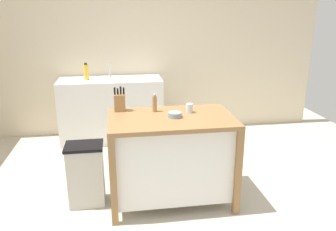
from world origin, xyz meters
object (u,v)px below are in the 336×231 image
object	(u,v)px
trash_bin	(86,174)
sink_faucet	(110,70)
bowl_ceramic_small	(175,115)
bottle_spray_cleaner	(86,72)
knife_block	(120,102)
drinking_cup	(189,108)
kitchen_island	(171,154)
pepper_grinder	(155,103)

from	to	relation	value
trash_bin	sink_faucet	world-z (taller)	sink_faucet
bowl_ceramic_small	bottle_spray_cleaner	xyz separation A→B (m)	(-0.95, 1.81, 0.11)
knife_block	bottle_spray_cleaner	bearing A→B (deg)	106.16
bowl_ceramic_small	drinking_cup	distance (m)	0.21
kitchen_island	trash_bin	size ratio (longest dim) A/B	1.90
bowl_ceramic_small	trash_bin	size ratio (longest dim) A/B	0.21
drinking_cup	trash_bin	world-z (taller)	drinking_cup
bowl_ceramic_small	drinking_cup	size ratio (longest dim) A/B	1.47
pepper_grinder	trash_bin	xyz separation A→B (m)	(-0.70, -0.14, -0.66)
kitchen_island	bowl_ceramic_small	size ratio (longest dim) A/B	9.14
kitchen_island	knife_block	world-z (taller)	knife_block
kitchen_island	sink_faucet	xyz separation A→B (m)	(-0.59, 1.94, 0.53)
drinking_cup	trash_bin	size ratio (longest dim) A/B	0.14
trash_bin	bottle_spray_cleaner	size ratio (longest dim) A/B	2.65
kitchen_island	sink_faucet	size ratio (longest dim) A/B	5.44
kitchen_island	bowl_ceramic_small	world-z (taller)	bowl_ceramic_small
knife_block	bottle_spray_cleaner	distance (m)	1.58
knife_block	bowl_ceramic_small	size ratio (longest dim) A/B	1.90
kitchen_island	trash_bin	world-z (taller)	kitchen_island
pepper_grinder	sink_faucet	world-z (taller)	sink_faucet
bowl_ceramic_small	drinking_cup	xyz separation A→B (m)	(0.17, 0.13, 0.02)
kitchen_island	bottle_spray_cleaner	bearing A→B (deg)	117.11
knife_block	sink_faucet	xyz separation A→B (m)	(-0.11, 1.67, 0.04)
pepper_grinder	bowl_ceramic_small	bearing A→B (deg)	-51.68
sink_faucet	bottle_spray_cleaner	xyz separation A→B (m)	(-0.33, -0.15, 0.00)
drinking_cup	sink_faucet	world-z (taller)	sink_faucet
trash_bin	bottle_spray_cleaner	bearing A→B (deg)	92.60
kitchen_island	drinking_cup	xyz separation A→B (m)	(0.20, 0.11, 0.43)
bottle_spray_cleaner	pepper_grinder	bearing A→B (deg)	-63.88
sink_faucet	drinking_cup	bearing A→B (deg)	-66.58
trash_bin	sink_faucet	xyz separation A→B (m)	(0.25, 1.89, 0.70)
sink_faucet	trash_bin	bearing A→B (deg)	-97.45
drinking_cup	trash_bin	bearing A→B (deg)	-176.73
pepper_grinder	bottle_spray_cleaner	bearing A→B (deg)	116.12
bowl_ceramic_small	pepper_grinder	bearing A→B (deg)	128.32
drinking_cup	pepper_grinder	distance (m)	0.35
sink_faucet	bottle_spray_cleaner	world-z (taller)	bottle_spray_cleaner
knife_block	trash_bin	distance (m)	0.78
drinking_cup	bottle_spray_cleaner	bearing A→B (deg)	123.67
pepper_grinder	trash_bin	bearing A→B (deg)	-168.58
trash_bin	bottle_spray_cleaner	world-z (taller)	bottle_spray_cleaner
drinking_cup	sink_faucet	xyz separation A→B (m)	(-0.79, 1.83, 0.09)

